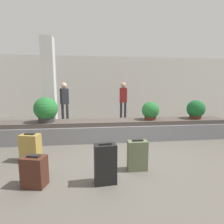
% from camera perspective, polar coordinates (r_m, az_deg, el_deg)
% --- Properties ---
extents(ground_plane, '(18.00, 18.00, 0.00)m').
position_cam_1_polar(ground_plane, '(4.09, 2.44, -14.72)').
color(ground_plane, '#59544C').
extents(back_wall, '(18.00, 0.06, 3.20)m').
position_cam_1_polar(back_wall, '(9.74, -3.08, 8.35)').
color(back_wall, silver).
rests_on(back_wall, ground_plane).
extents(carousel, '(7.45, 0.90, 0.58)m').
position_cam_1_polar(carousel, '(5.38, 0.00, -5.83)').
color(carousel, gray).
rests_on(carousel, ground_plane).
extents(pillar, '(0.39, 0.39, 3.20)m').
position_cam_1_polar(pillar, '(6.32, -19.78, 7.87)').
color(pillar, silver).
rests_on(pillar, ground_plane).
extents(suitcase_0, '(0.38, 0.19, 0.61)m').
position_cam_1_polar(suitcase_0, '(3.48, 8.28, -13.85)').
color(suitcase_0, '#5B6647').
rests_on(suitcase_0, ground_plane).
extents(suitcase_1, '(0.41, 0.33, 0.52)m').
position_cam_1_polar(suitcase_1, '(3.22, -23.98, -17.25)').
color(suitcase_1, '#472319').
rests_on(suitcase_1, ground_plane).
extents(suitcase_2, '(0.38, 0.24, 0.70)m').
position_cam_1_polar(suitcase_2, '(3.00, -2.17, -16.56)').
color(suitcase_2, black).
rests_on(suitcase_2, ground_plane).
extents(suitcase_3, '(0.44, 0.33, 0.62)m').
position_cam_1_polar(suitcase_3, '(4.20, -25.04, -10.53)').
color(suitcase_3, '#A3843D').
rests_on(suitcase_3, ground_plane).
extents(potted_plant_0, '(0.66, 0.66, 0.72)m').
position_cam_1_polar(potted_plant_0, '(5.32, -20.79, 0.67)').
color(potted_plant_0, '#2D2D2D').
rests_on(potted_plant_0, carousel).
extents(potted_plant_1, '(0.56, 0.56, 0.59)m').
position_cam_1_polar(potted_plant_1, '(6.15, 25.68, 0.71)').
color(potted_plant_1, '#4C2319').
rests_on(potted_plant_1, carousel).
extents(potted_plant_2, '(0.53, 0.53, 0.56)m').
position_cam_1_polar(potted_plant_2, '(5.50, 12.44, 0.34)').
color(potted_plant_2, '#4C2319').
rests_on(potted_plant_2, carousel).
extents(traveler_0, '(0.36, 0.34, 1.76)m').
position_cam_1_polar(traveler_0, '(7.72, -15.24, 4.08)').
color(traveler_0, '#282833').
rests_on(traveler_0, ground_plane).
extents(traveler_1, '(0.33, 0.25, 1.78)m').
position_cam_1_polar(traveler_1, '(8.23, 3.70, 4.72)').
color(traveler_1, '#282833').
rests_on(traveler_1, ground_plane).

